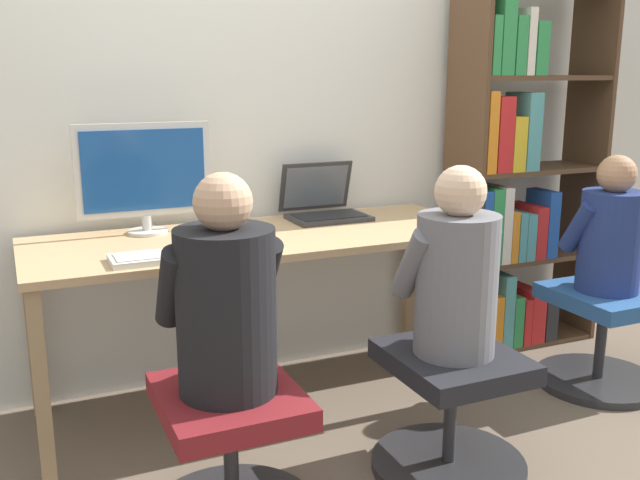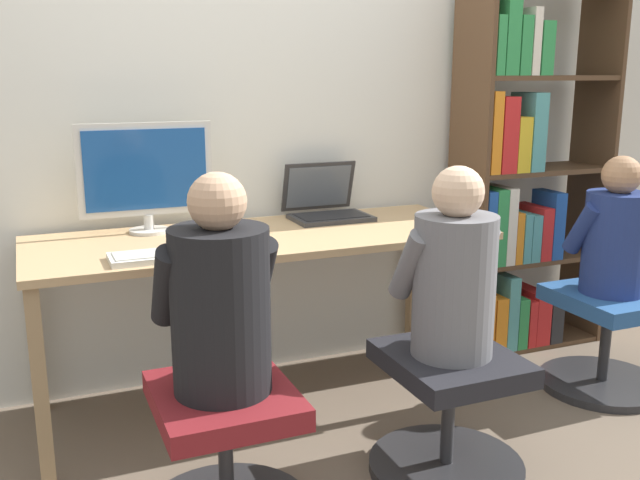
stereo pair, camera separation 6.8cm
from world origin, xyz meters
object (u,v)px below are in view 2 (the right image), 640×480
object	(u,v)px
desktop_monitor	(146,175)
keyboard	(168,255)
office_chair_left	(226,452)
office_chair_side	(606,337)
person_at_monitor	(220,299)
laptop	(327,207)
person_near_shelf	(615,234)
office_chair_right	(448,410)
bookshelf	(517,193)
person_at_laptop	(454,274)

from	to	relation	value
desktop_monitor	keyboard	distance (m)	0.51
office_chair_left	office_chair_side	xyz separation A→B (m)	(1.86, 0.31, 0.00)
person_at_monitor	office_chair_left	bearing A→B (deg)	-90.00
desktop_monitor	laptop	size ratio (longest dim) A/B	1.57
desktop_monitor	office_chair_left	bearing A→B (deg)	-87.03
person_at_monitor	person_near_shelf	distance (m)	1.88
desktop_monitor	office_chair_right	distance (m)	1.51
office_chair_side	keyboard	bearing A→B (deg)	174.22
laptop	office_chair_side	bearing A→B (deg)	-30.34
office_chair_left	desktop_monitor	bearing A→B (deg)	92.97
desktop_monitor	office_chair_left	xyz separation A→B (m)	(0.05, -0.96, -0.76)
office_chair_right	person_at_monitor	xyz separation A→B (m)	(-0.81, 0.03, 0.51)
bookshelf	desktop_monitor	bearing A→B (deg)	177.88
desktop_monitor	office_chair_side	world-z (taller)	desktop_monitor
desktop_monitor	office_chair_side	size ratio (longest dim) A/B	0.98
office_chair_left	person_at_monitor	xyz separation A→B (m)	(-0.00, 0.01, 0.51)
office_chair_right	person_at_monitor	world-z (taller)	person_at_monitor
person_at_laptop	laptop	bearing A→B (deg)	93.25
office_chair_right	person_at_laptop	world-z (taller)	person_at_laptop
desktop_monitor	person_near_shelf	distance (m)	2.03
desktop_monitor	person_near_shelf	size ratio (longest dim) A/B	0.90
keyboard	person_at_laptop	world-z (taller)	person_at_laptop
person_at_monitor	person_near_shelf	size ratio (longest dim) A/B	1.11
office_chair_side	office_chair_left	bearing A→B (deg)	-170.58
office_chair_right	person_at_laptop	size ratio (longest dim) A/B	0.85
office_chair_left	bookshelf	bearing A→B (deg)	26.69
person_at_monitor	bookshelf	size ratio (longest dim) A/B	0.37
desktop_monitor	person_at_monitor	bearing A→B (deg)	-87.01
person_at_monitor	office_chair_side	size ratio (longest dim) A/B	1.21
laptop	keyboard	world-z (taller)	laptop
desktop_monitor	person_at_laptop	bearing A→B (deg)	-48.60
person_near_shelf	laptop	bearing A→B (deg)	149.83
person_near_shelf	person_at_laptop	bearing A→B (deg)	-162.46
keyboard	person_near_shelf	world-z (taller)	person_near_shelf
laptop	person_at_monitor	size ratio (longest dim) A/B	0.52
office_chair_left	office_chair_side	size ratio (longest dim) A/B	1.00
laptop	person_at_laptop	distance (m)	0.97
office_chair_left	office_chair_right	world-z (taller)	same
person_at_laptop	person_near_shelf	bearing A→B (deg)	17.54
desktop_monitor	bookshelf	size ratio (longest dim) A/B	0.30
person_at_laptop	office_chair_right	bearing A→B (deg)	-90.00
office_chair_side	person_near_shelf	world-z (taller)	person_near_shelf
person_at_monitor	office_chair_side	bearing A→B (deg)	9.26
keyboard	office_chair_right	xyz separation A→B (m)	(0.87, -0.52, -0.53)
person_near_shelf	office_chair_right	bearing A→B (deg)	-162.21
laptop	office_chair_right	size ratio (longest dim) A/B	0.63
person_at_laptop	office_chair_side	distance (m)	1.20
keyboard	person_at_laptop	xyz separation A→B (m)	(0.87, -0.52, -0.03)
person_at_laptop	office_chair_side	bearing A→B (deg)	17.32
keyboard	office_chair_left	size ratio (longest dim) A/B	0.73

